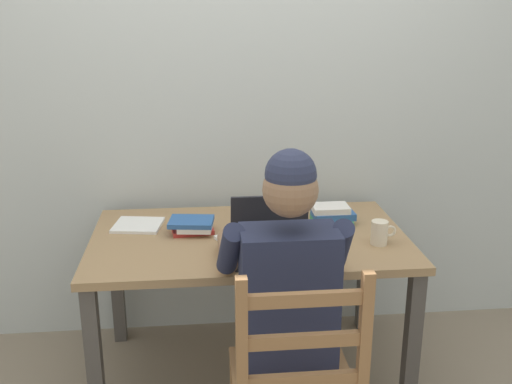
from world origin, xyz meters
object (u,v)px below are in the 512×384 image
desk (249,253)px  computer_mouse (336,252)px  laptop (272,241)px  book_stack_side (332,215)px  landscape_photo_print (283,223)px  seated_person (284,289)px  coffee_mug_dark (245,214)px  book_stack_main (193,226)px  coffee_mug_white (380,233)px

desk → computer_mouse: size_ratio=14.05×
laptop → book_stack_side: (0.33, 0.34, -0.02)m
computer_mouse → landscape_photo_print: size_ratio=0.77×
seated_person → coffee_mug_dark: (-0.09, 0.66, 0.07)m
coffee_mug_dark → book_stack_main: size_ratio=0.55×
seated_person → computer_mouse: bearing=42.2°
seated_person → coffee_mug_white: bearing=35.9°
coffee_mug_dark → computer_mouse: bearing=-51.7°
laptop → landscape_photo_print: laptop is taller
book_stack_main → book_stack_side: 0.66m
book_stack_main → book_stack_side: (0.65, 0.07, 0.00)m
seated_person → book_stack_side: seated_person is taller
desk → coffee_mug_dark: coffee_mug_dark is taller
laptop → coffee_mug_white: 0.48m
coffee_mug_white → landscape_photo_print: bearing=142.3°
coffee_mug_dark → book_stack_side: size_ratio=0.55×
book_stack_main → coffee_mug_dark: bearing=23.7°
desk → computer_mouse: computer_mouse is taller
coffee_mug_dark → book_stack_main: (-0.25, -0.11, -0.01)m
book_stack_main → landscape_photo_print: bearing=10.5°
laptop → computer_mouse: size_ratio=3.30×
desk → book_stack_main: (-0.25, 0.06, 0.12)m
laptop → landscape_photo_print: (0.10, 0.35, -0.05)m
desk → book_stack_side: 0.44m
coffee_mug_dark → book_stack_side: (0.41, -0.04, -0.00)m
computer_mouse → book_stack_main: bearing=151.2°
coffee_mug_dark → seated_person: bearing=-82.3°
computer_mouse → book_stack_side: bearing=80.3°
book_stack_main → landscape_photo_print: book_stack_main is taller
desk → seated_person: 0.50m
seated_person → book_stack_main: 0.65m
seated_person → computer_mouse: seated_person is taller
coffee_mug_dark → landscape_photo_print: 0.18m
desk → book_stack_main: 0.28m
laptop → landscape_photo_print: size_ratio=2.54×
desk → laptop: 0.26m
computer_mouse → book_stack_side: book_stack_side is taller
coffee_mug_white → desk: bearing=164.6°
laptop → seated_person: bearing=-87.9°
computer_mouse → book_stack_side: size_ratio=0.46×
seated_person → coffee_mug_dark: size_ratio=10.59×
computer_mouse → landscape_photo_print: bearing=112.1°
coffee_mug_white → book_stack_side: bearing=117.5°
book_stack_side → coffee_mug_white: bearing=-62.5°
laptop → landscape_photo_print: 0.36m
book_stack_main → book_stack_side: size_ratio=0.99×
desk → coffee_mug_white: 0.59m
book_stack_side → landscape_photo_print: bearing=177.6°
seated_person → coffee_mug_dark: seated_person is taller
computer_mouse → landscape_photo_print: 0.43m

